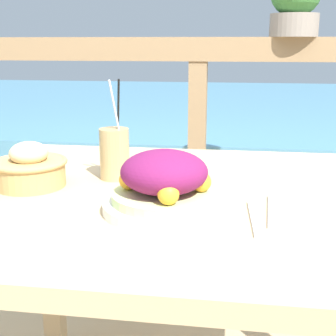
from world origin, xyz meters
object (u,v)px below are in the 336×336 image
at_px(salad_plate, 164,185).
at_px(potted_plant, 296,0).
at_px(drink_glass, 115,153).
at_px(bread_basket, 31,168).

relative_size(salad_plate, potted_plant, 0.94).
bearing_deg(drink_glass, potted_plant, 58.50).
bearing_deg(bread_basket, salad_plate, -20.27).
height_order(salad_plate, drink_glass, drink_glass).
height_order(drink_glass, potted_plant, potted_plant).
xyz_separation_m(drink_glass, bread_basket, (-0.18, -0.09, -0.02)).
bearing_deg(drink_glass, bread_basket, -153.90).
bearing_deg(drink_glass, salad_plate, -53.67).
xyz_separation_m(bread_basket, potted_plant, (0.66, 0.88, 0.43)).
relative_size(drink_glass, potted_plant, 0.93).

